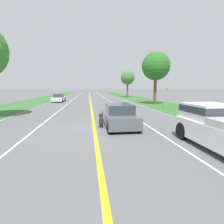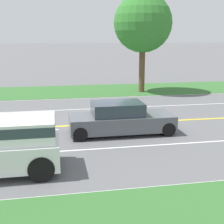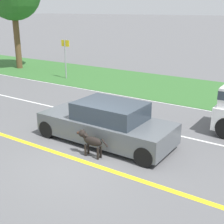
# 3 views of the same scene
# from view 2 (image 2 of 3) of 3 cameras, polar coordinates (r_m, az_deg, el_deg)

# --- Properties ---
(ground_plane) EXTENTS (400.00, 400.00, 0.00)m
(ground_plane) POSITION_cam_2_polar(r_m,az_deg,el_deg) (15.81, -0.26, -2.16)
(ground_plane) COLOR #5B5B5E
(centre_divider_line) EXTENTS (0.18, 160.00, 0.01)m
(centre_divider_line) POSITION_cam_2_polar(r_m,az_deg,el_deg) (15.81, -0.26, -2.14)
(centre_divider_line) COLOR yellow
(centre_divider_line) RESTS_ON ground
(lane_edge_line_right) EXTENTS (0.14, 160.00, 0.01)m
(lane_edge_line_right) POSITION_cam_2_polar(r_m,az_deg,el_deg) (9.44, 7.49, -13.54)
(lane_edge_line_right) COLOR white
(lane_edge_line_right) RESTS_ON ground
(lane_edge_line_left) EXTENTS (0.14, 160.00, 0.01)m
(lane_edge_line_left) POSITION_cam_2_polar(r_m,az_deg,el_deg) (22.55, -3.42, 2.62)
(lane_edge_line_left) COLOR white
(lane_edge_line_left) RESTS_ON ground
(lane_dash_same_dir) EXTENTS (0.10, 160.00, 0.01)m
(lane_dash_same_dir) POSITION_cam_2_polar(r_m,az_deg,el_deg) (12.54, 2.59, -6.41)
(lane_dash_same_dir) COLOR white
(lane_dash_same_dir) RESTS_ON ground
(lane_dash_oncoming) EXTENTS (0.10, 160.00, 0.01)m
(lane_dash_oncoming) POSITION_cam_2_polar(r_m,az_deg,el_deg) (19.15, -2.12, 0.66)
(lane_dash_oncoming) COLOR white
(lane_dash_oncoming) RESTS_ON ground
(grass_verge_left) EXTENTS (6.00, 160.00, 0.03)m
(grass_verge_left) POSITION_cam_2_polar(r_m,az_deg,el_deg) (25.48, -4.25, 3.90)
(grass_verge_left) COLOR #33662D
(grass_verge_left) RESTS_ON ground
(ego_car) EXTENTS (1.90, 4.69, 1.44)m
(ego_car) POSITION_cam_2_polar(r_m,az_deg,el_deg) (14.14, 1.55, -1.28)
(ego_car) COLOR #51565B
(ego_car) RESTS_ON ground
(dog) EXTENTS (0.25, 1.17, 0.83)m
(dog) POSITION_cam_2_polar(r_m,az_deg,el_deg) (15.26, -0.10, -0.71)
(dog) COLOR black
(dog) RESTS_ON ground
(roadside_tree_left_near) EXTENTS (4.45, 4.45, 7.54)m
(roadside_tree_left_near) POSITION_cam_2_polar(r_m,az_deg,el_deg) (24.66, 5.67, 15.84)
(roadside_tree_left_near) COLOR brown
(roadside_tree_left_near) RESTS_ON ground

